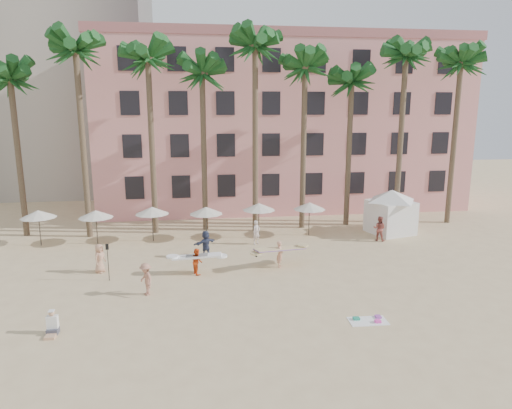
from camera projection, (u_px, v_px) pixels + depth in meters
The scene contains 11 objects.
ground at pixel (234, 309), 22.77m from camera, with size 120.00×120.00×0.00m, color #D1B789.
pink_hotel at pixel (279, 126), 47.21m from camera, with size 35.00×14.00×16.00m, color pink.
palm_row at pixel (222, 65), 34.67m from camera, with size 44.40×5.40×16.30m.
umbrella_row at pixel (179, 210), 34.01m from camera, with size 22.50×2.70×2.73m.
cabana at pixel (391, 208), 36.08m from camera, with size 5.52×5.52×3.50m.
beach_towel at pixel (369, 320), 21.45m from camera, with size 1.83×1.05×0.14m.
carrier_yellow at pixel (280, 252), 28.51m from camera, with size 3.46×1.97×1.70m.
carrier_white at pixel (197, 260), 27.35m from camera, with size 2.96×1.01×1.59m.
beachgoers at pixel (227, 248), 29.60m from camera, with size 20.50×9.43×1.88m.
paddle at pixel (108, 257), 26.16m from camera, with size 0.18×0.04×2.23m.
seated_man at pixel (52, 326), 20.14m from camera, with size 0.48×0.83×1.08m.
Camera 1 is at (-1.70, -21.14, 9.83)m, focal length 32.00 mm.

